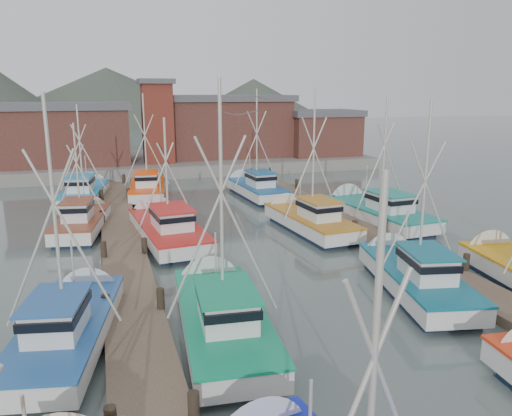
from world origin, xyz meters
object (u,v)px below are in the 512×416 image
object	(u,v)px
boat_8	(166,228)
boat_12	(148,188)
lookout_tower	(157,121)
boat_4	(220,314)

from	to	relation	value
boat_8	boat_12	world-z (taller)	boat_12
lookout_tower	boat_8	distance (m)	25.01
lookout_tower	boat_12	bearing A→B (deg)	-101.45
lookout_tower	boat_4	size ratio (longest dim) A/B	0.88
lookout_tower	boat_12	xyz separation A→B (m)	(-2.30, -11.35, -4.87)
boat_8	boat_12	size ratio (longest dim) A/B	1.09
lookout_tower	boat_8	size ratio (longest dim) A/B	0.86
boat_4	boat_12	world-z (taller)	boat_4
boat_4	boat_8	distance (m)	12.37
boat_4	boat_12	xyz separation A→B (m)	(-0.22, 25.42, -0.00)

